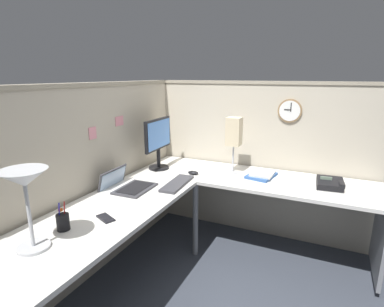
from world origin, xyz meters
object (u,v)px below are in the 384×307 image
at_px(office_phone, 331,184).
at_px(book_stack, 262,174).
at_px(computer_mouse, 193,173).
at_px(pen_cup, 63,222).
at_px(wall_clock, 290,111).
at_px(cell_phone, 106,218).
at_px(desk_lamp_paper, 234,133).
at_px(desk_lamp_dome, 25,185).
at_px(monitor, 158,140).
at_px(laptop, 125,185).
at_px(keyboard, 177,184).

xyz_separation_m(office_phone, book_stack, (0.06, 0.58, -0.02)).
height_order(computer_mouse, book_stack, book_stack).
height_order(pen_cup, wall_clock, wall_clock).
bearing_deg(book_stack, cell_phone, 149.69).
xyz_separation_m(office_phone, desk_lamp_paper, (0.06, 0.86, 0.35)).
xyz_separation_m(pen_cup, book_stack, (1.49, -0.88, -0.03)).
height_order(book_stack, wall_clock, wall_clock).
bearing_deg(desk_lamp_paper, cell_phone, 160.07).
xyz_separation_m(desk_lamp_dome, wall_clock, (2.01, -1.03, 0.22)).
xyz_separation_m(monitor, wall_clock, (0.48, -1.15, 0.29)).
relative_size(desk_lamp_dome, book_stack, 1.41).
height_order(laptop, office_phone, laptop).
height_order(office_phone, book_stack, office_phone).
relative_size(laptop, computer_mouse, 3.75).
bearing_deg(keyboard, office_phone, -72.76).
distance_m(pen_cup, cell_phone, 0.26).
xyz_separation_m(cell_phone, desk_lamp_paper, (1.27, -0.46, 0.38)).
bearing_deg(wall_clock, desk_lamp_dome, 152.97).
height_order(monitor, pen_cup, monitor).
distance_m(keyboard, office_phone, 1.27).
distance_m(cell_phone, office_phone, 1.79).
distance_m(monitor, pen_cup, 1.34).
xyz_separation_m(pen_cup, office_phone, (1.43, -1.45, -0.02)).
xyz_separation_m(laptop, office_phone, (0.70, -1.54, 0.01)).
bearing_deg(desk_lamp_paper, computer_mouse, 122.74).
height_order(pen_cup, desk_lamp_paper, desk_lamp_paper).
bearing_deg(wall_clock, cell_phone, 150.06).
bearing_deg(desk_lamp_dome, pen_cup, 4.04).
distance_m(pen_cup, wall_clock, 2.14).
bearing_deg(laptop, cell_phone, -156.39).
bearing_deg(desk_lamp_paper, pen_cup, 158.19).
distance_m(computer_mouse, cell_phone, 1.08).
height_order(monitor, cell_phone, monitor).
bearing_deg(monitor, desk_lamp_paper, -75.79).
height_order(keyboard, desk_lamp_paper, desk_lamp_paper).
relative_size(computer_mouse, book_stack, 0.33).
xyz_separation_m(laptop, keyboard, (0.24, -0.36, -0.01)).
relative_size(laptop, wall_clock, 1.77).
height_order(computer_mouse, desk_lamp_paper, desk_lamp_paper).
distance_m(laptop, computer_mouse, 0.66).
xyz_separation_m(pen_cup, cell_phone, (0.22, -0.14, -0.05)).
bearing_deg(wall_clock, monitor, 112.62).
distance_m(desk_lamp_paper, wall_clock, 0.57).
height_order(desk_lamp_dome, pen_cup, desk_lamp_dome).
bearing_deg(cell_phone, book_stack, -6.84).
xyz_separation_m(keyboard, computer_mouse, (0.31, -0.01, 0.01)).
height_order(monitor, desk_lamp_dome, monitor).
bearing_deg(cell_phone, keyboard, 13.51).
distance_m(cell_phone, wall_clock, 1.91).
distance_m(monitor, desk_lamp_dome, 1.54).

